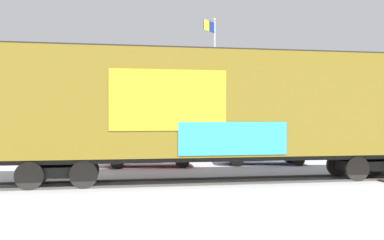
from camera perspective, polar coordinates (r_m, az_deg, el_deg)
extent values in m
plane|color=#B2B5BC|center=(16.14, 1.94, -7.99)|extent=(260.00, 260.00, 0.00)
cube|color=#4C4742|center=(15.59, 4.65, -8.13)|extent=(60.00, 0.66, 0.08)
cube|color=#4C4742|center=(16.97, 3.39, -7.45)|extent=(60.00, 0.66, 0.08)
cube|color=#423323|center=(18.55, 21.71, -6.83)|extent=(0.26, 2.50, 0.07)
cube|color=olive|center=(16.13, 4.00, 1.99)|extent=(17.38, 2.90, 3.60)
cube|color=#2D2823|center=(16.30, 4.00, 8.76)|extent=(16.49, 0.55, 0.24)
cube|color=gold|center=(14.37, -3.02, 2.58)|extent=(3.82, 0.07, 1.98)
cube|color=#33A5CC|center=(14.79, 5.33, -2.38)|extent=(3.71, 0.06, 1.10)
cube|color=black|center=(16.18, 3.99, -4.75)|extent=(17.02, 1.66, 0.20)
cube|color=black|center=(15.83, -16.66, -6.30)|extent=(2.11, 1.25, 0.36)
cylinder|color=black|center=(15.25, -20.16, -6.74)|extent=(0.92, 0.13, 0.92)
cylinder|color=black|center=(16.66, -19.30, -6.15)|extent=(0.92, 0.13, 0.92)
cylinder|color=black|center=(15.05, -13.73, -6.82)|extent=(0.92, 0.13, 0.92)
cylinder|color=black|center=(16.48, -13.42, -6.21)|extent=(0.92, 0.13, 0.92)
cube|color=black|center=(18.47, 21.56, -5.37)|extent=(2.11, 1.25, 0.36)
cylinder|color=black|center=(17.42, 20.42, -5.87)|extent=(0.92, 0.13, 0.92)
cylinder|color=black|center=(18.67, 18.16, -5.47)|extent=(0.92, 0.13, 0.92)
cylinder|color=black|center=(19.53, 22.58, -5.22)|extent=(0.92, 0.13, 0.92)
cylinder|color=silver|center=(26.14, 2.90, 3.94)|extent=(0.12, 0.12, 8.01)
sphere|color=#D8CC66|center=(26.72, 2.90, 12.71)|extent=(0.18, 0.18, 0.18)
cube|color=navy|center=(26.08, 2.19, 11.94)|extent=(0.82, 0.86, 0.61)
cube|color=yellow|center=(25.83, 1.85, 12.05)|extent=(0.43, 0.45, 0.61)
cube|color=gray|center=(78.37, -8.16, 1.69)|extent=(157.39, 29.84, 8.71)
cube|color=#8C725B|center=(69.79, -8.44, 6.47)|extent=(4.94, 4.24, 2.45)
cube|color=#8C725B|center=(70.26, -17.93, 6.30)|extent=(5.63, 3.80, 2.16)
cone|color=#193D23|center=(78.32, 19.74, 6.37)|extent=(2.04, 2.04, 4.08)
cone|color=#193D23|center=(74.45, -15.13, 6.70)|extent=(2.04, 2.04, 4.08)
cube|color=#B21E1E|center=(21.36, -5.43, -4.23)|extent=(4.51, 2.12, 0.66)
cube|color=#2D333D|center=(21.31, -5.61, -2.49)|extent=(2.34, 1.77, 0.64)
cylinder|color=black|center=(22.30, -1.61, -4.90)|extent=(0.66, 0.27, 0.64)
cylinder|color=black|center=(20.62, -1.23, -5.31)|extent=(0.66, 0.27, 0.64)
cylinder|color=black|center=(22.26, -9.31, -4.91)|extent=(0.66, 0.27, 0.64)
cylinder|color=black|center=(20.57, -9.57, -5.33)|extent=(0.66, 0.27, 0.64)
cube|color=navy|center=(22.63, 9.23, -4.03)|extent=(4.58, 2.36, 0.62)
cube|color=#2D333D|center=(22.54, 8.53, -2.40)|extent=(2.10, 1.84, 0.67)
cylinder|color=black|center=(23.81, 12.33, -4.58)|extent=(0.66, 0.31, 0.64)
cylinder|color=black|center=(22.20, 13.45, -4.92)|extent=(0.66, 0.31, 0.64)
cylinder|color=black|center=(23.23, 5.19, -4.69)|extent=(0.66, 0.31, 0.64)
cylinder|color=black|center=(21.57, 5.80, -5.07)|extent=(0.66, 0.31, 0.64)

